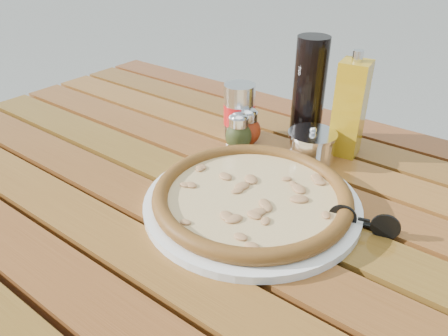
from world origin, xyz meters
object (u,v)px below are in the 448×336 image
Objects in this scene: dark_bottle at (309,90)px; olive_oil_cruet at (350,108)px; oregano_shaker at (239,132)px; parmesan_tin at (311,146)px; pizza at (252,195)px; table at (218,221)px; sunglasses at (364,222)px; pepper_shaker at (248,127)px; plate at (252,203)px; soda_can at (239,112)px.

olive_oil_cruet is (0.09, -0.01, -0.01)m from dark_bottle.
oregano_shaker is 0.79× the size of parmesan_tin.
pizza is 1.78× the size of olive_oil_cruet.
table is 0.27m from sunglasses.
pizza is 1.70× the size of dark_bottle.
pizza is at bearing -178.68° from sunglasses.
table is 0.34m from olive_oil_cruet.
oregano_shaker is at bearing -90.54° from pepper_shaker.
dark_bottle is at bearing 175.76° from olive_oil_cruet.
parmesan_tin is at bearing 122.93° from sunglasses.
plate is 3.00× the size of soda_can.
table is 0.13m from pizza.
dark_bottle reaches higher than oregano_shaker.
oregano_shaker is 0.15m from parmesan_tin.
dark_bottle is 2.12× the size of parmesan_tin.
soda_can is at bearing 141.32° from sunglasses.
plate is at bearing -178.68° from sunglasses.
oregano_shaker is at bearing 111.28° from table.
sunglasses is at bearing -23.59° from pepper_shaker.
dark_bottle is (-0.05, 0.28, 0.10)m from plate.
pizza is at bearing -48.00° from oregano_shaker.
pizza is 4.57× the size of pepper_shaker.
sunglasses is (0.17, 0.05, -0.01)m from pizza.
plate is at bearing -48.00° from oregano_shaker.
pepper_shaker is 0.14m from parmesan_tin.
plate is 4.39× the size of pepper_shaker.
pepper_shaker is (-0.05, 0.17, 0.11)m from table.
pizza is 0.21m from oregano_shaker.
soda_can is at bearing 130.38° from plate.
parmesan_tin reaches higher than sunglasses.
dark_bottle is at bearing 125.51° from parmesan_tin.
parmesan_tin is (0.05, -0.08, -0.08)m from dark_bottle.
plate is 0.96× the size of pizza.
oregano_shaker is at bearing -146.02° from olive_oil_cruet.
pepper_shaker is 0.34m from sunglasses.
olive_oil_cruet is (0.21, 0.07, 0.04)m from soda_can.
dark_bottle reaches higher than table.
soda_can is 0.57× the size of olive_oil_cruet.
table is at bearing 171.66° from pizza.
dark_bottle is at bearing 100.63° from plate.
pizza is at bearing -8.34° from table.
pizza is 0.30m from dark_bottle.
olive_oil_cruet is 1.92× the size of sunglasses.
table is 0.22m from pepper_shaker.
olive_oil_cruet reaches higher than sunglasses.
soda_can is (-0.03, 0.01, 0.02)m from pepper_shaker.
pizza is (-0.00, -0.00, 0.02)m from plate.
sunglasses reaches higher than pizza.
olive_oil_cruet is at bearing 64.59° from table.
soda_can is at bearing 130.38° from pizza.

